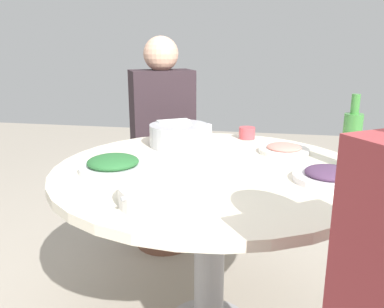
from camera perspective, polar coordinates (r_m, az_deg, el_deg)
name	(u,v)px	position (r m, az deg, el deg)	size (l,w,h in m)	color
round_dining_table	(210,196)	(1.57, 2.58, -6.03)	(1.19, 1.19, 0.73)	#99999E
rice_bowl	(179,135)	(1.83, -1.89, 2.76)	(0.27, 0.27, 0.11)	#B2B5BA
soup_bowl	(165,194)	(1.19, -3.90, -5.62)	(0.27, 0.27, 0.06)	silver
dish_eggplant	(330,176)	(1.44, 18.95, -2.94)	(0.25, 0.25, 0.05)	silver
dish_shrimp	(284,149)	(1.76, 12.90, 0.68)	(0.22, 0.22, 0.04)	silver
dish_greens	(113,165)	(1.50, -11.12, -1.49)	(0.25, 0.25, 0.06)	silver
green_bottle	(352,139)	(1.61, 21.70, 2.05)	(0.07, 0.07, 0.28)	#3F873A
tea_cup_near	(247,133)	(1.99, 7.80, 2.97)	(0.08, 0.08, 0.06)	#C2444B
tea_cup_far	(204,130)	(2.03, 1.72, 3.39)	(0.08, 0.08, 0.06)	white
stool_for_diner_right	(164,208)	(2.43, -3.99, -7.62)	(0.33, 0.33, 0.46)	brown
diner_right	(162,117)	(2.28, -4.25, 5.20)	(0.45, 0.44, 0.76)	#2D333D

